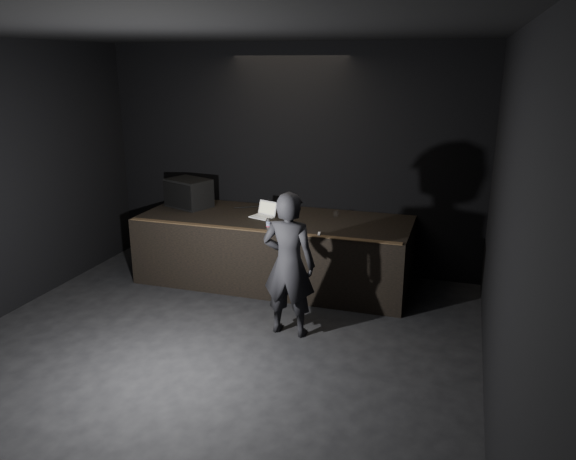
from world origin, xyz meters
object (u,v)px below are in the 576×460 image
at_px(person, 289,264).
at_px(beer_can, 268,224).
at_px(laptop, 264,213).
at_px(stage_monitor, 188,193).
at_px(stage_riser, 275,249).

bearing_deg(person, beer_can, -56.41).
height_order(laptop, person, person).
height_order(stage_monitor, beer_can, stage_monitor).
relative_size(stage_monitor, beer_can, 5.30).
bearing_deg(beer_can, stage_riser, 101.20).
relative_size(stage_riser, stage_monitor, 5.07).
distance_m(stage_riser, laptop, 0.58).
height_order(stage_riser, laptop, laptop).
bearing_deg(laptop, person, -41.41).
distance_m(laptop, beer_can, 0.65).
relative_size(laptop, beer_can, 2.67).
xyz_separation_m(stage_riser, beer_can, (0.12, -0.59, 0.57)).
xyz_separation_m(stage_monitor, laptop, (1.35, -0.20, -0.16)).
xyz_separation_m(laptop, person, (0.88, -1.57, -0.17)).
bearing_deg(beer_can, person, -58.23).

